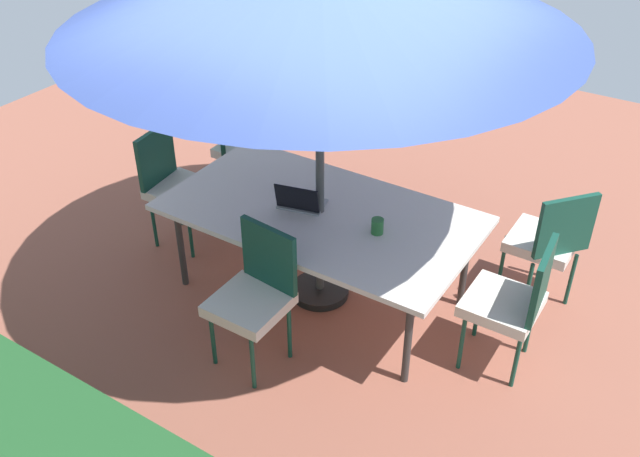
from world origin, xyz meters
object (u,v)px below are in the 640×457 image
at_px(chair_southeast, 239,144).
at_px(chair_north, 255,292).
at_px(chair_east, 174,182).
at_px(cup, 377,226).
at_px(laptop, 301,202).
at_px(chair_southwest, 549,239).
at_px(chair_west, 513,299).
at_px(dining_table, 320,216).

distance_m(chair_southeast, chair_north, 2.10).
xyz_separation_m(chair_southeast, chair_east, (0.03, 0.82, 0.00)).
xyz_separation_m(chair_north, cup, (-0.47, -0.76, 0.25)).
bearing_deg(cup, chair_north, 58.05).
distance_m(chair_east, laptop, 1.28).
distance_m(chair_southeast, chair_southwest, 2.78).
height_order(chair_southwest, cup, chair_southwest).
xyz_separation_m(chair_north, laptop, (0.14, -0.75, 0.25)).
bearing_deg(cup, laptop, 1.02).
height_order(chair_southeast, cup, chair_southeast).
xyz_separation_m(chair_west, chair_north, (1.43, 0.82, 0.00)).
relative_size(chair_southeast, chair_southwest, 1.00).
bearing_deg(laptop, chair_east, -14.49).
relative_size(chair_southwest, chair_east, 1.00).
xyz_separation_m(dining_table, chair_southwest, (-1.41, -0.83, -0.16)).
relative_size(chair_east, cup, 8.99).
bearing_deg(chair_east, cup, -97.21).
relative_size(chair_southeast, cup, 8.99).
height_order(dining_table, chair_east, chair_east).
bearing_deg(chair_east, chair_southwest, -80.11).
bearing_deg(dining_table, chair_southwest, -149.56).
bearing_deg(laptop, chair_southeast, -47.94).
height_order(chair_east, chair_west, same).
bearing_deg(laptop, chair_west, 169.50).
distance_m(dining_table, chair_east, 1.41).
bearing_deg(dining_table, chair_southeast, -30.64).
relative_size(chair_east, chair_north, 1.00).
relative_size(chair_east, chair_west, 1.00).
bearing_deg(chair_east, chair_north, -125.64).
relative_size(dining_table, cup, 20.24).
height_order(chair_southwest, chair_north, same).
bearing_deg(chair_east, chair_southeast, -8.96).
bearing_deg(chair_north, cup, 63.86).
distance_m(chair_southeast, chair_east, 0.82).
height_order(chair_southeast, chair_west, same).
bearing_deg(cup, chair_southwest, -137.73).
bearing_deg(chair_southeast, dining_table, -162.08).
bearing_deg(chair_southwest, chair_southeast, -49.65).
distance_m(chair_southwest, chair_east, 2.93).
bearing_deg(cup, dining_table, -3.00).
bearing_deg(chair_west, cup, -91.19).
relative_size(chair_southeast, chair_east, 1.00).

